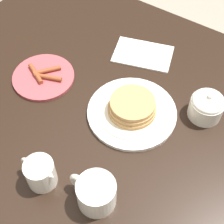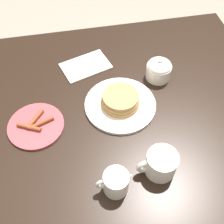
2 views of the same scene
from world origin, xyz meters
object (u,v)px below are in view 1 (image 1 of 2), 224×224
(creamer_pitcher, at_px, (41,173))
(napkin, at_px, (143,54))
(sugar_bowl, at_px, (207,106))
(pancake_plate, at_px, (132,110))
(coffee_mug, at_px, (95,193))
(side_plate_bacon, at_px, (43,77))

(creamer_pitcher, height_order, napkin, creamer_pitcher)
(creamer_pitcher, distance_m, sugar_bowl, 0.49)
(pancake_plate, bearing_deg, sugar_bowl, -147.11)
(pancake_plate, height_order, coffee_mug, coffee_mug)
(pancake_plate, xyz_separation_m, sugar_bowl, (-0.18, -0.12, 0.02))
(side_plate_bacon, relative_size, coffee_mug, 1.55)
(coffee_mug, relative_size, sugar_bowl, 1.30)
(pancake_plate, distance_m, sugar_bowl, 0.21)
(side_plate_bacon, distance_m, sugar_bowl, 0.51)
(side_plate_bacon, height_order, sugar_bowl, sugar_bowl)
(sugar_bowl, bearing_deg, coffee_mug, 73.78)
(pancake_plate, bearing_deg, coffee_mug, 103.16)
(side_plate_bacon, bearing_deg, napkin, -128.60)
(sugar_bowl, bearing_deg, creamer_pitcher, 58.75)
(creamer_pitcher, bearing_deg, coffee_mug, -167.14)
(side_plate_bacon, relative_size, creamer_pitcher, 1.74)
(sugar_bowl, xyz_separation_m, napkin, (0.28, -0.11, -0.04))
(side_plate_bacon, xyz_separation_m, sugar_bowl, (-0.49, -0.15, 0.04))
(sugar_bowl, bearing_deg, napkin, -22.60)
(pancake_plate, bearing_deg, napkin, -67.07)
(coffee_mug, bearing_deg, napkin, -72.26)
(sugar_bowl, height_order, napkin, sugar_bowl)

